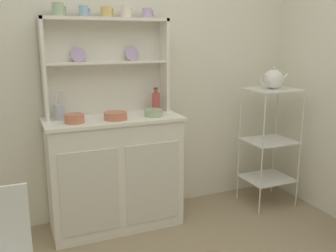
{
  "coord_description": "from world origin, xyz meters",
  "views": [
    {
      "loc": [
        -0.82,
        -1.35,
        1.48
      ],
      "look_at": [
        0.22,
        1.12,
        0.85
      ],
      "focal_mm": 39.81,
      "sensor_mm": 36.0,
      "label": 1
    }
  ],
  "objects_px": {
    "bakers_rack": "(270,136)",
    "jam_bottle": "(156,102)",
    "hutch_cabinet": "(115,171)",
    "hutch_shelf_unit": "(106,59)",
    "porcelain_teapot": "(273,79)",
    "bowl_mixing_large": "(74,118)",
    "utensil_jar": "(60,112)",
    "cup_sage_0": "(58,9)"
  },
  "relations": [
    {
      "from": "bakers_rack",
      "to": "jam_bottle",
      "type": "relative_size",
      "value": 5.31
    },
    {
      "from": "bowl_mixing_large",
      "to": "cup_sage_0",
      "type": "bearing_deg",
      "value": 100.79
    },
    {
      "from": "porcelain_teapot",
      "to": "jam_bottle",
      "type": "bearing_deg",
      "value": 167.77
    },
    {
      "from": "hutch_cabinet",
      "to": "porcelain_teapot",
      "type": "height_order",
      "value": "porcelain_teapot"
    },
    {
      "from": "bakers_rack",
      "to": "bowl_mixing_large",
      "type": "distance_m",
      "value": 1.71
    },
    {
      "from": "hutch_cabinet",
      "to": "utensil_jar",
      "type": "distance_m",
      "value": 0.63
    },
    {
      "from": "bowl_mixing_large",
      "to": "porcelain_teapot",
      "type": "relative_size",
      "value": 0.54
    },
    {
      "from": "utensil_jar",
      "to": "porcelain_teapot",
      "type": "distance_m",
      "value": 1.78
    },
    {
      "from": "bowl_mixing_large",
      "to": "utensil_jar",
      "type": "distance_m",
      "value": 0.17
    },
    {
      "from": "bakers_rack",
      "to": "porcelain_teapot",
      "type": "bearing_deg",
      "value": 180.0
    },
    {
      "from": "jam_bottle",
      "to": "hutch_shelf_unit",
      "type": "bearing_deg",
      "value": 168.47
    },
    {
      "from": "cup_sage_0",
      "to": "jam_bottle",
      "type": "distance_m",
      "value": 1.01
    },
    {
      "from": "porcelain_teapot",
      "to": "utensil_jar",
      "type": "bearing_deg",
      "value": 173.27
    },
    {
      "from": "hutch_shelf_unit",
      "to": "bakers_rack",
      "type": "distance_m",
      "value": 1.57
    },
    {
      "from": "cup_sage_0",
      "to": "porcelain_teapot",
      "type": "bearing_deg",
      "value": -8.34
    },
    {
      "from": "bakers_rack",
      "to": "hutch_cabinet",
      "type": "bearing_deg",
      "value": 174.64
    },
    {
      "from": "jam_bottle",
      "to": "porcelain_teapot",
      "type": "relative_size",
      "value": 0.77
    },
    {
      "from": "hutch_shelf_unit",
      "to": "bakers_rack",
      "type": "bearing_deg",
      "value": -12.02
    },
    {
      "from": "porcelain_teapot",
      "to": "hutch_cabinet",
      "type": "bearing_deg",
      "value": 174.63
    },
    {
      "from": "jam_bottle",
      "to": "porcelain_teapot",
      "type": "height_order",
      "value": "porcelain_teapot"
    },
    {
      "from": "hutch_cabinet",
      "to": "bowl_mixing_large",
      "type": "relative_size",
      "value": 7.4
    },
    {
      "from": "utensil_jar",
      "to": "bakers_rack",
      "type": "bearing_deg",
      "value": -6.72
    },
    {
      "from": "hutch_shelf_unit",
      "to": "bowl_mixing_large",
      "type": "bearing_deg",
      "value": -141.78
    },
    {
      "from": "cup_sage_0",
      "to": "jam_bottle",
      "type": "xyz_separation_m",
      "value": [
        0.72,
        -0.04,
        -0.7
      ]
    },
    {
      "from": "jam_bottle",
      "to": "bowl_mixing_large",
      "type": "bearing_deg",
      "value": -166.86
    },
    {
      "from": "cup_sage_0",
      "to": "jam_bottle",
      "type": "height_order",
      "value": "cup_sage_0"
    },
    {
      "from": "hutch_cabinet",
      "to": "bakers_rack",
      "type": "height_order",
      "value": "bakers_rack"
    },
    {
      "from": "hutch_cabinet",
      "to": "porcelain_teapot",
      "type": "relative_size",
      "value": 4.0
    },
    {
      "from": "utensil_jar",
      "to": "cup_sage_0",
      "type": "bearing_deg",
      "value": 45.77
    },
    {
      "from": "bakers_rack",
      "to": "porcelain_teapot",
      "type": "distance_m",
      "value": 0.5
    },
    {
      "from": "jam_bottle",
      "to": "hutch_cabinet",
      "type": "bearing_deg",
      "value": -167.27
    },
    {
      "from": "bakers_rack",
      "to": "utensil_jar",
      "type": "bearing_deg",
      "value": 173.28
    },
    {
      "from": "hutch_cabinet",
      "to": "bowl_mixing_large",
      "type": "distance_m",
      "value": 0.56
    },
    {
      "from": "cup_sage_0",
      "to": "utensil_jar",
      "type": "bearing_deg",
      "value": -134.23
    },
    {
      "from": "bowl_mixing_large",
      "to": "utensil_jar",
      "type": "relative_size",
      "value": 0.64
    },
    {
      "from": "hutch_shelf_unit",
      "to": "porcelain_teapot",
      "type": "bearing_deg",
      "value": -12.03
    },
    {
      "from": "hutch_shelf_unit",
      "to": "jam_bottle",
      "type": "relative_size",
      "value": 4.85
    },
    {
      "from": "hutch_cabinet",
      "to": "utensil_jar",
      "type": "xyz_separation_m",
      "value": [
        -0.38,
        0.08,
        0.49
      ]
    },
    {
      "from": "cup_sage_0",
      "to": "bowl_mixing_large",
      "type": "xyz_separation_m",
      "value": [
        0.04,
        -0.2,
        -0.76
      ]
    },
    {
      "from": "jam_bottle",
      "to": "utensil_jar",
      "type": "height_order",
      "value": "utensil_jar"
    },
    {
      "from": "utensil_jar",
      "to": "porcelain_teapot",
      "type": "xyz_separation_m",
      "value": [
        1.76,
        -0.21,
        0.19
      ]
    },
    {
      "from": "hutch_cabinet",
      "to": "jam_bottle",
      "type": "height_order",
      "value": "jam_bottle"
    }
  ]
}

